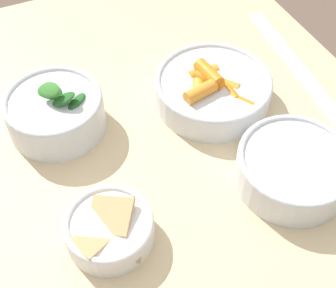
# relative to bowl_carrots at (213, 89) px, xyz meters

# --- Properties ---
(dining_table) EXTENTS (1.11, 0.77, 0.75)m
(dining_table) POSITION_rel_bowl_carrots_xyz_m (0.13, -0.12, -0.16)
(dining_table) COLOR beige
(dining_table) RESTS_ON ground_plane
(bowl_carrots) EXTENTS (0.20, 0.20, 0.07)m
(bowl_carrots) POSITION_rel_bowl_carrots_xyz_m (0.00, 0.00, 0.00)
(bowl_carrots) COLOR silver
(bowl_carrots) RESTS_ON dining_table
(bowl_greens) EXTENTS (0.16, 0.16, 0.10)m
(bowl_greens) POSITION_rel_bowl_carrots_xyz_m (-0.05, -0.26, 0.01)
(bowl_greens) COLOR silver
(bowl_greens) RESTS_ON dining_table
(bowl_beans_hotdog) EXTENTS (0.17, 0.17, 0.06)m
(bowl_beans_hotdog) POSITION_rel_bowl_carrots_xyz_m (0.20, 0.03, -0.00)
(bowl_beans_hotdog) COLOR silver
(bowl_beans_hotdog) RESTS_ON dining_table
(bowl_cookies) EXTENTS (0.12, 0.12, 0.05)m
(bowl_cookies) POSITION_rel_bowl_carrots_xyz_m (0.18, -0.25, -0.01)
(bowl_cookies) COLOR white
(bowl_cookies) RESTS_ON dining_table
(ruler) EXTENTS (0.34, 0.06, 0.00)m
(ruler) POSITION_rel_bowl_carrots_xyz_m (-0.02, 0.19, -0.03)
(ruler) COLOR silver
(ruler) RESTS_ON dining_table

